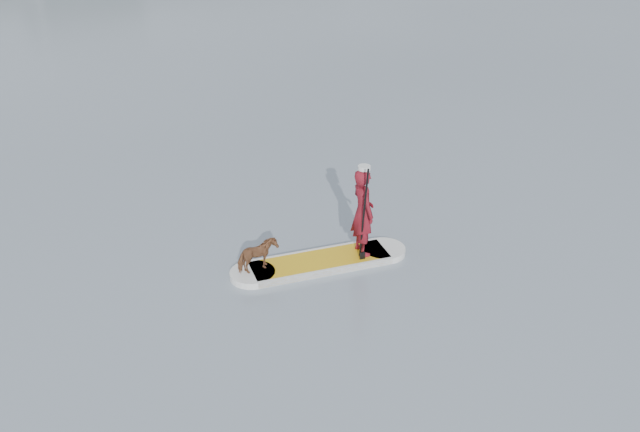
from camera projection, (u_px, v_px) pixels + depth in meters
ground at (78, 231)px, 13.96m from camera, size 140.00×140.00×0.00m
paddleboard at (320, 262)px, 12.81m from camera, size 3.20×1.51×0.12m
paddler at (363, 212)px, 12.63m from camera, size 0.53×0.68×1.64m
white_cap at (364, 168)px, 12.23m from camera, size 0.22×0.22×0.07m
dog at (257, 256)px, 12.31m from camera, size 0.71×0.33×0.60m
paddle at (363, 226)px, 12.48m from camera, size 0.12×0.30×2.00m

